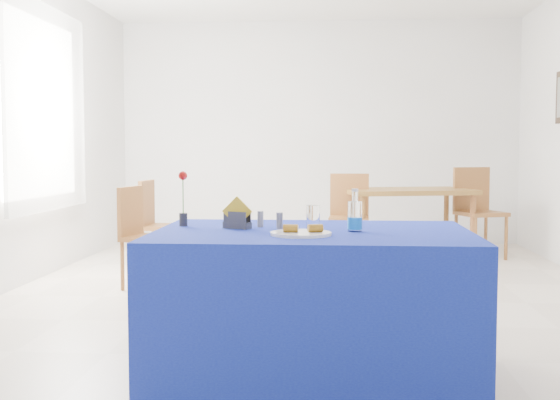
# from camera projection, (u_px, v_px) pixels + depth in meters

# --- Properties ---
(floor) EXTENTS (7.00, 7.00, 0.00)m
(floor) POSITION_uv_depth(u_px,v_px,m) (309.00, 300.00, 5.50)
(floor) COLOR beige
(floor) RESTS_ON ground
(room_shell) EXTENTS (7.00, 7.00, 7.00)m
(room_shell) POSITION_uv_depth(u_px,v_px,m) (310.00, 75.00, 5.37)
(room_shell) COLOR silver
(room_shell) RESTS_ON ground
(window_pane) EXTENTS (0.04, 1.50, 1.60)m
(window_pane) POSITION_uv_depth(u_px,v_px,m) (41.00, 108.00, 6.36)
(window_pane) COLOR white
(window_pane) RESTS_ON room_shell
(curtain) EXTENTS (0.04, 1.75, 1.85)m
(curtain) POSITION_uv_depth(u_px,v_px,m) (48.00, 108.00, 6.36)
(curtain) COLOR white
(curtain) RESTS_ON room_shell
(plate) EXTENTS (0.29, 0.29, 0.01)m
(plate) POSITION_uv_depth(u_px,v_px,m) (301.00, 234.00, 3.37)
(plate) COLOR white
(plate) RESTS_ON blue_table
(drinking_glass) EXTENTS (0.07, 0.07, 0.13)m
(drinking_glass) POSITION_uv_depth(u_px,v_px,m) (313.00, 218.00, 3.55)
(drinking_glass) COLOR white
(drinking_glass) RESTS_ON blue_table
(salt_shaker) EXTENTS (0.03, 0.03, 0.08)m
(salt_shaker) POSITION_uv_depth(u_px,v_px,m) (260.00, 219.00, 3.73)
(salt_shaker) COLOR gray
(salt_shaker) RESTS_ON blue_table
(pepper_shaker) EXTENTS (0.03, 0.03, 0.08)m
(pepper_shaker) POSITION_uv_depth(u_px,v_px,m) (280.00, 221.00, 3.65)
(pepper_shaker) COLOR slate
(pepper_shaker) RESTS_ON blue_table
(blue_table) EXTENTS (1.60, 1.10, 0.76)m
(blue_table) POSITION_uv_depth(u_px,v_px,m) (312.00, 304.00, 3.59)
(blue_table) COLOR #0F1D92
(blue_table) RESTS_ON floor
(water_bottle) EXTENTS (0.07, 0.07, 0.21)m
(water_bottle) POSITION_uv_depth(u_px,v_px,m) (355.00, 217.00, 3.53)
(water_bottle) COLOR white
(water_bottle) RESTS_ON blue_table
(napkin_holder) EXTENTS (0.16, 0.11, 0.17)m
(napkin_holder) POSITION_uv_depth(u_px,v_px,m) (237.00, 219.00, 3.65)
(napkin_holder) COLOR #393A3F
(napkin_holder) RESTS_ON blue_table
(rose_vase) EXTENTS (0.05, 0.05, 0.30)m
(rose_vase) POSITION_uv_depth(u_px,v_px,m) (183.00, 200.00, 3.77)
(rose_vase) COLOR #242429
(rose_vase) RESTS_ON blue_table
(oak_table) EXTENTS (1.51, 1.15, 0.76)m
(oak_table) POSITION_uv_depth(u_px,v_px,m) (407.00, 196.00, 7.60)
(oak_table) COLOR olive
(oak_table) RESTS_ON floor
(chair_bg_left) EXTENTS (0.43, 0.43, 0.92)m
(chair_bg_left) POSITION_uv_depth(u_px,v_px,m) (349.00, 211.00, 7.43)
(chair_bg_left) COLOR brown
(chair_bg_left) RESTS_ON floor
(chair_bg_right) EXTENTS (0.57, 0.57, 0.99)m
(chair_bg_right) POSITION_uv_depth(u_px,v_px,m) (477.00, 205.00, 7.66)
(chair_bg_right) COLOR brown
(chair_bg_right) RESTS_ON floor
(chair_win_a) EXTENTS (0.46, 0.46, 0.86)m
(chair_win_a) POSITION_uv_depth(u_px,v_px,m) (141.00, 229.00, 5.96)
(chair_win_a) COLOR brown
(chair_win_a) RESTS_ON floor
(chair_win_b) EXTENTS (0.41, 0.41, 0.88)m
(chair_win_b) POSITION_uv_depth(u_px,v_px,m) (157.00, 219.00, 6.72)
(chair_win_b) COLOR brown
(chair_win_b) RESTS_ON floor
(banana_pieces) EXTENTS (0.19, 0.06, 0.04)m
(banana_pieces) POSITION_uv_depth(u_px,v_px,m) (303.00, 228.00, 3.36)
(banana_pieces) COLOR gold
(banana_pieces) RESTS_ON plate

